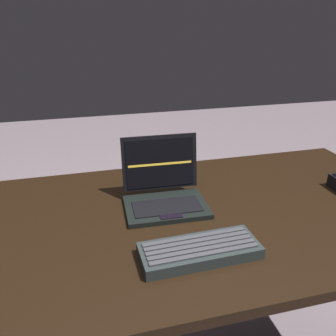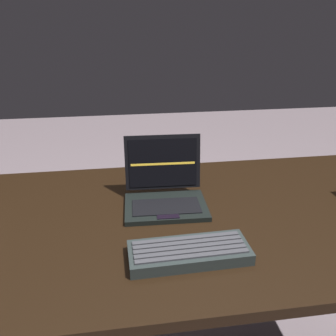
# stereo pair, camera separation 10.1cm
# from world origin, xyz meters

# --- Properties ---
(desk) EXTENTS (1.67, 0.76, 0.76)m
(desk) POSITION_xyz_m (0.00, 0.00, 0.65)
(desk) COLOR black
(desk) RESTS_ON ground
(laptop_front) EXTENTS (0.26, 0.21, 0.20)m
(laptop_front) POSITION_xyz_m (0.02, 0.07, 0.80)
(laptop_front) COLOR black
(laptop_front) RESTS_ON desk
(external_keyboard) EXTENTS (0.30, 0.12, 0.03)m
(external_keyboard) POSITION_xyz_m (0.04, -0.20, 0.77)
(external_keyboard) COLOR #232B2A
(external_keyboard) RESTS_ON desk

